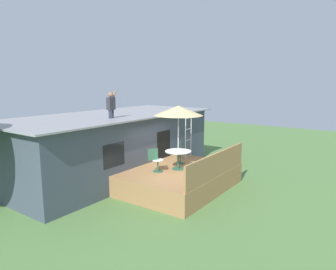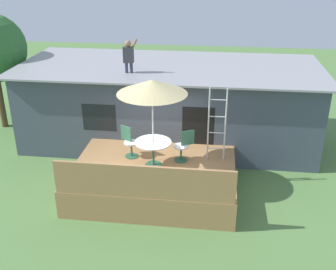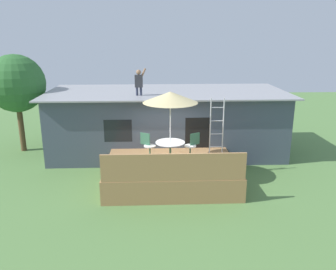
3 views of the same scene
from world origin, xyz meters
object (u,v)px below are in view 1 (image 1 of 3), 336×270
object	(u,v)px
patio_table	(178,155)
patio_chair_left	(156,160)
patio_chair_right	(180,153)
person_figure	(111,103)
patio_umbrella	(178,111)
step_ladder	(188,135)

from	to	relation	value
patio_table	patio_chair_left	size ratio (longest dim) A/B	1.13
patio_table	patio_chair_right	distance (m)	0.93
patio_table	person_figure	bearing A→B (deg)	114.91
patio_table	patio_umbrella	world-z (taller)	patio_umbrella
person_figure	step_ladder	bearing A→B (deg)	-32.94
patio_table	person_figure	world-z (taller)	person_figure
patio_table	patio_umbrella	bearing A→B (deg)	-95.71
patio_table	patio_umbrella	xyz separation A→B (m)	(-0.00, -0.00, 1.76)
patio_umbrella	patio_chair_right	size ratio (longest dim) A/B	2.76
patio_umbrella	patio_chair_right	distance (m)	2.10
person_figure	patio_chair_right	xyz separation A→B (m)	(1.97, -2.05, -2.14)
patio_chair_left	patio_umbrella	bearing A→B (deg)	-0.00
patio_table	patio_chair_right	size ratio (longest dim) A/B	1.13
patio_umbrella	step_ladder	world-z (taller)	patio_umbrella
step_ladder	person_figure	xyz separation A→B (m)	(-2.90, 1.88, 1.50)
person_figure	patio_chair_right	distance (m)	3.56
patio_umbrella	patio_chair_left	world-z (taller)	patio_umbrella
step_ladder	patio_chair_right	xyz separation A→B (m)	(-0.93, -0.17, -0.64)
patio_umbrella	patio_chair_left	bearing A→B (deg)	147.61
step_ladder	patio_chair_left	bearing A→B (deg)	-177.80
patio_table	patio_chair_right	world-z (taller)	patio_chair_right
patio_table	step_ladder	bearing A→B (deg)	18.90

